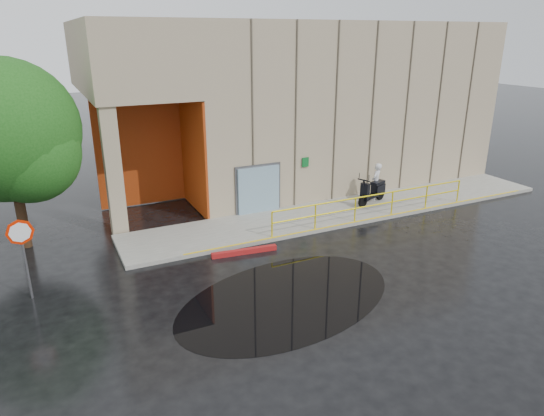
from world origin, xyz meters
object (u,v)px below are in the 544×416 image
Objects in this scene: stop_sign at (22,242)px; red_curb at (244,251)px; person at (376,182)px; scooter at (373,185)px; tree_near at (12,136)px.

stop_sign reaches higher than red_curb.
red_curb is (-7.65, -2.50, -0.93)m from person.
scooter reaches higher than red_curb.
stop_sign is at bearing -178.97° from red_curb.
scooter is 7.62m from red_curb.
person is at bearing -5.87° from tree_near.
tree_near reaches higher than stop_sign.
scooter is (-0.41, -0.31, 0.01)m from person.
scooter is 14.55m from tree_near.
red_curb is 0.35× the size of tree_near.
scooter is 0.81× the size of stop_sign.
scooter is at bearing -7.29° from tree_near.
person is at bearing 18.08° from red_curb.
scooter is at bearing 23.36° from stop_sign.
tree_near is (-14.51, 1.49, 3.12)m from person.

